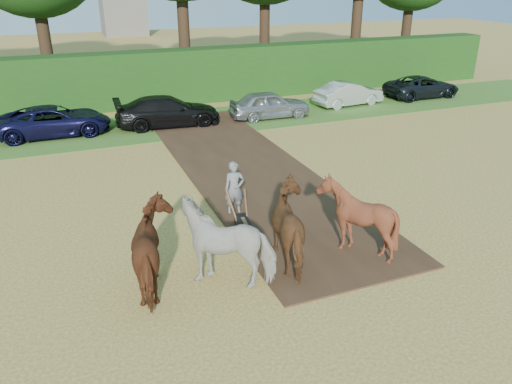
{
  "coord_description": "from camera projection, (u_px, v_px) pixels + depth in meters",
  "views": [
    {
      "loc": [
        -4.78,
        -9.81,
        6.91
      ],
      "look_at": [
        -0.12,
        1.83,
        1.4
      ],
      "focal_mm": 35.0,
      "sensor_mm": 36.0,
      "label": 1
    }
  ],
  "objects": [
    {
      "name": "ground",
      "position": [
        287.0,
        268.0,
        12.74
      ],
      "size": [
        120.0,
        120.0,
        0.0
      ],
      "primitive_type": "plane",
      "color": "gold",
      "rests_on": "ground"
    },
    {
      "name": "earth_strip",
      "position": [
        245.0,
        168.0,
        19.19
      ],
      "size": [
        4.5,
        17.0,
        0.05
      ],
      "primitive_type": "cube",
      "color": "#472D1C",
      "rests_on": "ground"
    },
    {
      "name": "grass_verge",
      "position": [
        167.0,
        125.0,
        24.63
      ],
      "size": [
        50.0,
        5.0,
        0.03
      ],
      "primitive_type": "cube",
      "color": "#38601E",
      "rests_on": "ground"
    },
    {
      "name": "hedgerow",
      "position": [
        147.0,
        79.0,
        27.86
      ],
      "size": [
        46.0,
        1.6,
        3.0
      ],
      "primitive_type": "cube",
      "color": "#14380F",
      "rests_on": "ground"
    },
    {
      "name": "plough_team",
      "position": [
        262.0,
        232.0,
        12.4
      ],
      "size": [
        6.89,
        4.8,
        2.04
      ],
      "color": "#5B2B16",
      "rests_on": "ground"
    },
    {
      "name": "parked_cars",
      "position": [
        164.0,
        111.0,
        24.49
      ],
      "size": [
        35.73,
        3.06,
        1.47
      ],
      "color": "#A5A6AC",
      "rests_on": "ground"
    }
  ]
}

